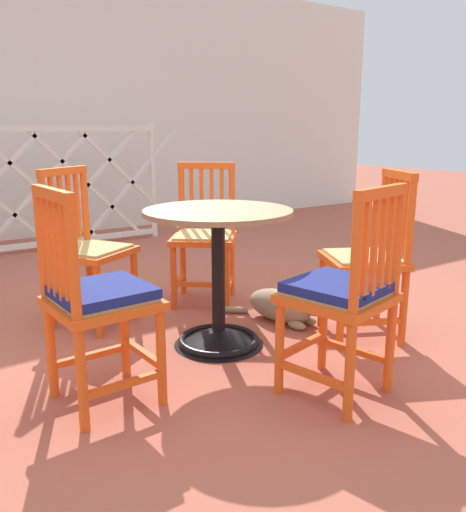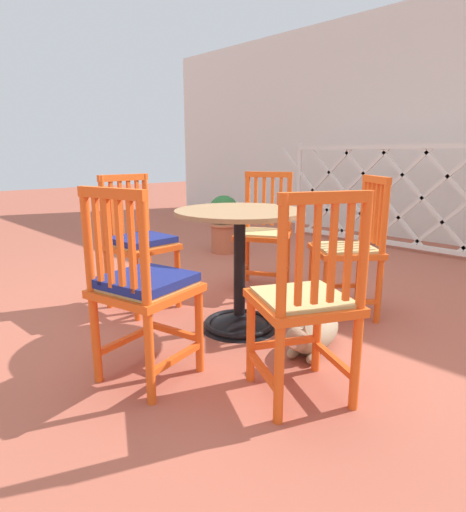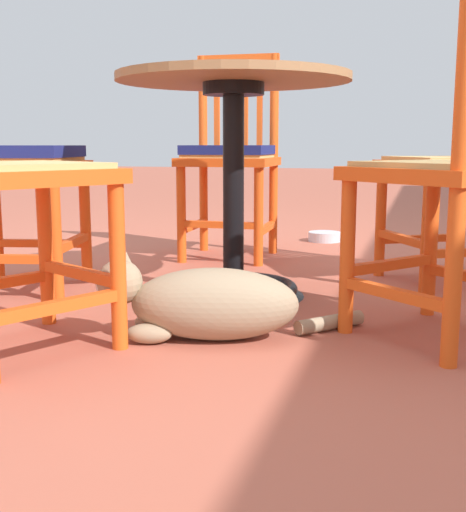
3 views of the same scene
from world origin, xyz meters
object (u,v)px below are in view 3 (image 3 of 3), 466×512
orange_chair_by_planter (230,158)px  pet_water_bowl (324,237)px  orange_chair_tucked_in (455,174)px  orange_chair_at_corner (3,176)px  orange_chair_near_fence (454,165)px  orange_chair_facing_out (14,162)px  tabby_cat (201,303)px  cafe_table (233,212)px

orange_chair_by_planter → pet_water_bowl: (-0.60, 0.34, -0.42)m
orange_chair_by_planter → orange_chair_tucked_in: size_ratio=1.00×
orange_chair_tucked_in → pet_water_bowl: size_ratio=5.36×
orange_chair_at_corner → orange_chair_tucked_in: 1.11m
orange_chair_by_planter → orange_chair_tucked_in: bearing=40.4°
orange_chair_near_fence → orange_chair_facing_out: bearing=-68.7°
orange_chair_near_fence → orange_chair_facing_out: 1.56m
orange_chair_by_planter → orange_chair_near_fence: bearing=72.5°
orange_chair_near_fence → tabby_cat: 1.20m
orange_chair_by_planter → orange_chair_facing_out: size_ratio=1.00×
orange_chair_near_fence → orange_chair_at_corner: 1.59m
tabby_cat → orange_chair_tucked_in: bearing=105.6°
orange_chair_tucked_in → tabby_cat: (0.17, -0.62, -0.34)m
cafe_table → orange_chair_by_planter: (-0.74, -0.23, 0.16)m
orange_chair_at_corner → orange_chair_facing_out: bearing=-147.1°
orange_chair_by_planter → orange_chair_at_corner: (1.48, -0.12, -0.01)m
orange_chair_facing_out → pet_water_bowl: (-1.47, 0.86, -0.42)m
orange_chair_near_fence → pet_water_bowl: bearing=-146.3°
orange_chair_by_planter → orange_chair_tucked_in: (1.07, 0.91, -0.01)m
orange_chair_at_corner → orange_chair_tucked_in: size_ratio=1.00×
cafe_table → orange_chair_at_corner: bearing=-25.3°
orange_chair_near_fence → pet_water_bowl: (-0.90, -0.60, -0.41)m
orange_chair_tucked_in → orange_chair_facing_out: bearing=-98.2°
orange_chair_facing_out → pet_water_bowl: size_ratio=5.36×
orange_chair_facing_out → orange_chair_at_corner: size_ratio=1.00×
orange_chair_by_planter → tabby_cat: 1.33m
cafe_table → orange_chair_by_planter: orange_chair_by_planter is taller
orange_chair_near_fence → tabby_cat: bearing=-34.5°
orange_chair_facing_out → orange_chair_tucked_in: (0.21, 1.43, -0.01)m
orange_chair_by_planter → pet_water_bowl: orange_chair_by_planter is taller
orange_chair_by_planter → orange_chair_tucked_in: same height
tabby_cat → orange_chair_facing_out: bearing=-115.2°
cafe_table → pet_water_bowl: 1.37m
orange_chair_near_fence → tabby_cat: size_ratio=1.34×
orange_chair_facing_out → tabby_cat: orange_chair_facing_out is taller
orange_chair_near_fence → orange_chair_by_planter: size_ratio=1.00×
cafe_table → orange_chair_facing_out: orange_chair_facing_out is taller
cafe_table → orange_chair_at_corner: orange_chair_at_corner is taller
orange_chair_tucked_in → pet_water_bowl: bearing=-161.2°
orange_chair_tucked_in → tabby_cat: bearing=-74.4°
cafe_table → orange_chair_by_planter: bearing=-162.6°
cafe_table → pet_water_bowl: (-1.34, 0.11, -0.26)m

